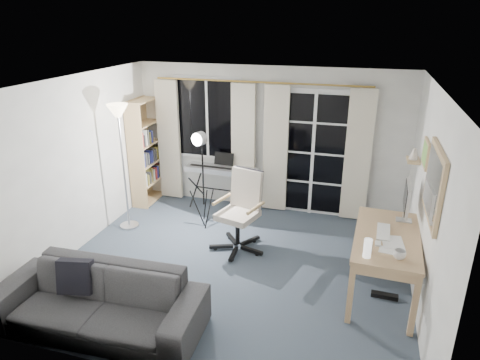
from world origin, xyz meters
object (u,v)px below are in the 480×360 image
Objects in this scene: studio_light at (200,150)px; sofa at (97,293)px; bookshelf at (146,154)px; desk at (386,243)px; torchiere_lamp at (120,130)px; monitor at (407,199)px; office_chair at (243,203)px; mug at (400,254)px; keyboard_piano at (222,171)px.

studio_light is 2.67m from sofa.
desk is at bearing -24.41° from bookshelf.
torchiere_lamp is 3.50× the size of monitor.
office_chair is 2.04× the size of monitor.
torchiere_lamp reaches higher than bookshelf.
office_chair is 2.15m from monitor.
sofa is at bearing -145.51° from monitor.
torchiere_lamp is at bearing -79.76° from bookshelf.
sofa is (-3.07, -1.94, -0.63)m from monitor.
studio_light reaches higher than monitor.
bookshelf is 2.39m from office_chair.
torchiere_lamp is at bearing 163.18° from mug.
monitor is at bearing 30.22° from sofa.
torchiere_lamp is 2.61m from sofa.
torchiere_lamp is 15.40× the size of mug.
sofa is at bearing -67.09° from torchiere_lamp.
office_chair is (0.78, -0.43, -0.59)m from studio_light.
office_chair is (2.09, -1.12, -0.20)m from bookshelf.
studio_light reaches higher than desk.
studio_light is at bearing 167.15° from office_chair.
desk is (1.91, -0.61, 0.01)m from office_chair.
torchiere_lamp is at bearing 178.95° from monitor.
torchiere_lamp is 1.72× the size of office_chair.
torchiere_lamp reaches higher than mug.
desk is 3.25m from sofa.
keyboard_piano is 0.86× the size of desk.
office_chair is at bearing -29.14° from bookshelf.
monitor is 4.40× the size of mug.
bookshelf reaches higher than desk.
mug is (2.79, -1.54, -0.42)m from studio_light.
monitor is (4.20, -1.29, 0.19)m from bookshelf.
office_chair reaches higher than keyboard_piano.
desk is at bearing -31.80° from keyboard_piano.
studio_light is (1.31, -0.70, 0.38)m from bookshelf.
studio_light is 1.38× the size of office_chair.
bookshelf is 4.67m from mug.
sofa is (-0.18, -2.53, -0.82)m from studio_light.
bookshelf is 1.45× the size of keyboard_piano.
torchiere_lamp reaches higher than sofa.
office_chair reaches higher than sofa.
monitor is at bearing -17.99° from bookshelf.
keyboard_piano is at bearing 103.14° from studio_light.
studio_light is at bearing -95.24° from keyboard_piano.
torchiere_lamp reaches higher than studio_light.
desk is 2.64× the size of monitor.
mug is at bearing -76.49° from desk.
office_chair is at bearing 63.24° from sofa.
studio_light is (-0.09, -0.71, 0.56)m from keyboard_piano.
monitor reaches higher than desk.
torchiere_lamp is 1.33× the size of desk.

